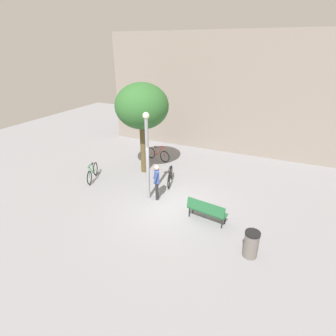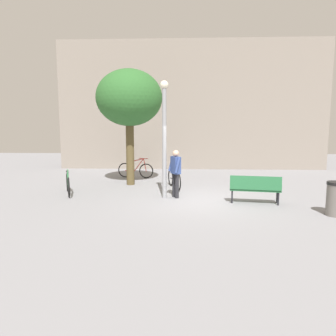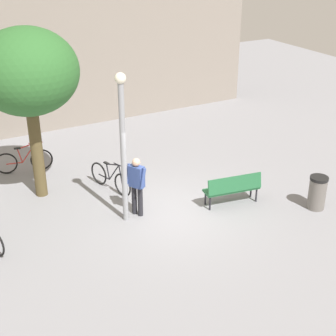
{
  "view_description": "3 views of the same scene",
  "coord_description": "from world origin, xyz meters",
  "px_view_note": "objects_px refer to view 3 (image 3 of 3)",
  "views": [
    {
      "loc": [
        4.12,
        -9.37,
        6.45
      ],
      "look_at": [
        -0.44,
        0.69,
        1.43
      ],
      "focal_mm": 28.77,
      "sensor_mm": 36.0,
      "label": 1
    },
    {
      "loc": [
        -0.6,
        -10.53,
        2.5
      ],
      "look_at": [
        -1.08,
        0.68,
        0.99
      ],
      "focal_mm": 33.36,
      "sensor_mm": 36.0,
      "label": 2
    },
    {
      "loc": [
        -5.72,
        -10.56,
        7.01
      ],
      "look_at": [
        0.11,
        0.17,
        1.22
      ],
      "focal_mm": 53.62,
      "sensor_mm": 36.0,
      "label": 3
    }
  ],
  "objects_px": {
    "park_bench": "(233,187)",
    "trash_bin": "(317,193)",
    "plaza_tree": "(27,73)",
    "bicycle_black": "(111,178)",
    "lamppost": "(123,140)",
    "bicycle_red": "(24,161)",
    "person_by_lamppost": "(137,183)"
  },
  "relations": [
    {
      "from": "park_bench",
      "to": "trash_bin",
      "type": "bearing_deg",
      "value": -33.52
    },
    {
      "from": "plaza_tree",
      "to": "park_bench",
      "type": "bearing_deg",
      "value": -34.66
    },
    {
      "from": "plaza_tree",
      "to": "bicycle_black",
      "type": "xyz_separation_m",
      "value": [
        1.9,
        -0.71,
        -3.24
      ]
    },
    {
      "from": "lamppost",
      "to": "bicycle_black",
      "type": "xyz_separation_m",
      "value": [
        0.3,
        1.76,
        -1.92
      ]
    },
    {
      "from": "plaza_tree",
      "to": "trash_bin",
      "type": "relative_size",
      "value": 5.02
    },
    {
      "from": "bicycle_red",
      "to": "plaza_tree",
      "type": "bearing_deg",
      "value": -88.79
    },
    {
      "from": "person_by_lamppost",
      "to": "trash_bin",
      "type": "height_order",
      "value": "person_by_lamppost"
    },
    {
      "from": "lamppost",
      "to": "trash_bin",
      "type": "xyz_separation_m",
      "value": [
        4.9,
        -1.97,
        -1.82
      ]
    },
    {
      "from": "person_by_lamppost",
      "to": "bicycle_black",
      "type": "xyz_separation_m",
      "value": [
        -0.08,
        1.67,
        -0.58
      ]
    },
    {
      "from": "person_by_lamppost",
      "to": "park_bench",
      "type": "height_order",
      "value": "person_by_lamppost"
    },
    {
      "from": "plaza_tree",
      "to": "bicycle_red",
      "type": "relative_size",
      "value": 2.72
    },
    {
      "from": "lamppost",
      "to": "park_bench",
      "type": "xyz_separation_m",
      "value": [
        2.97,
        -0.69,
        -1.75
      ]
    },
    {
      "from": "bicycle_black",
      "to": "person_by_lamppost",
      "type": "bearing_deg",
      "value": -87.16
    },
    {
      "from": "park_bench",
      "to": "person_by_lamppost",
      "type": "bearing_deg",
      "value": 163.2
    },
    {
      "from": "lamppost",
      "to": "bicycle_black",
      "type": "height_order",
      "value": "lamppost"
    },
    {
      "from": "lamppost",
      "to": "person_by_lamppost",
      "type": "xyz_separation_m",
      "value": [
        0.38,
        0.09,
        -1.33
      ]
    },
    {
      "from": "park_bench",
      "to": "bicycle_black",
      "type": "bearing_deg",
      "value": 137.46
    },
    {
      "from": "trash_bin",
      "to": "lamppost",
      "type": "bearing_deg",
      "value": 158.13
    },
    {
      "from": "lamppost",
      "to": "plaza_tree",
      "type": "relative_size",
      "value": 0.83
    },
    {
      "from": "lamppost",
      "to": "park_bench",
      "type": "bearing_deg",
      "value": -13.04
    },
    {
      "from": "park_bench",
      "to": "plaza_tree",
      "type": "bearing_deg",
      "value": 145.34
    },
    {
      "from": "plaza_tree",
      "to": "trash_bin",
      "type": "bearing_deg",
      "value": -34.33
    },
    {
      "from": "lamppost",
      "to": "trash_bin",
      "type": "height_order",
      "value": "lamppost"
    },
    {
      "from": "plaza_tree",
      "to": "trash_bin",
      "type": "xyz_separation_m",
      "value": [
        6.49,
        -4.43,
        -3.14
      ]
    },
    {
      "from": "bicycle_red",
      "to": "trash_bin",
      "type": "xyz_separation_m",
      "value": [
        6.53,
        -6.21,
        0.1
      ]
    },
    {
      "from": "trash_bin",
      "to": "park_bench",
      "type": "bearing_deg",
      "value": 146.48
    },
    {
      "from": "person_by_lamppost",
      "to": "bicycle_red",
      "type": "xyz_separation_m",
      "value": [
        -2.02,
        4.15,
        -0.58
      ]
    },
    {
      "from": "trash_bin",
      "to": "bicycle_red",
      "type": "bearing_deg",
      "value": 136.44
    },
    {
      "from": "person_by_lamppost",
      "to": "bicycle_black",
      "type": "height_order",
      "value": "person_by_lamppost"
    },
    {
      "from": "lamppost",
      "to": "bicycle_red",
      "type": "height_order",
      "value": "lamppost"
    },
    {
      "from": "person_by_lamppost",
      "to": "bicycle_red",
      "type": "height_order",
      "value": "person_by_lamppost"
    },
    {
      "from": "lamppost",
      "to": "bicycle_red",
      "type": "distance_m",
      "value": 4.94
    }
  ]
}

